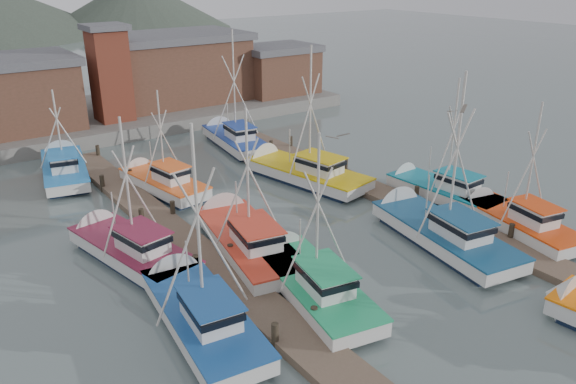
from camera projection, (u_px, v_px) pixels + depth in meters
ground at (382, 271)px, 28.76m from camera, size 260.00×260.00×0.00m
dock_left at (223, 275)px, 27.95m from camera, size 2.30×46.00×1.50m
dock_right at (416, 209)px, 35.51m from camera, size 2.30×46.00×1.50m
quay at (122, 114)px, 56.39m from camera, size 44.00×16.00×1.20m
shed_center at (174, 67)px, 58.09m from camera, size 14.84×9.54×6.90m
shed_right at (277, 69)px, 62.09m from camera, size 8.48×6.36×5.20m
lookout_tower at (110, 72)px, 50.44m from camera, size 3.60×3.60×8.50m
boat_4 at (309, 281)px, 26.52m from camera, size 4.41×9.45×8.91m
boat_5 at (437, 230)px, 31.57m from camera, size 4.78×10.50×10.66m
boat_6 at (198, 311)px, 24.23m from camera, size 4.07×9.56×10.01m
boat_7 at (513, 220)px, 32.81m from camera, size 4.04×8.52×8.50m
boat_8 at (244, 238)px, 30.71m from camera, size 4.89×10.40×9.02m
boat_9 at (301, 171)px, 40.52m from camera, size 5.04×10.58×10.64m
boat_10 at (127, 248)px, 29.65m from camera, size 4.46×9.41×8.66m
boat_11 at (438, 190)px, 37.26m from camera, size 3.58×8.55×8.86m
boat_12 at (160, 181)px, 38.68m from camera, size 3.71×8.46×7.75m
boat_13 at (233, 138)px, 48.28m from camera, size 4.16×9.45×10.59m
boat_14 at (64, 167)px, 41.34m from camera, size 4.64×9.60×7.38m
gull_near at (457, 111)px, 21.67m from camera, size 1.51×0.66×0.24m
gull_far at (338, 137)px, 31.09m from camera, size 1.50×0.66×0.24m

